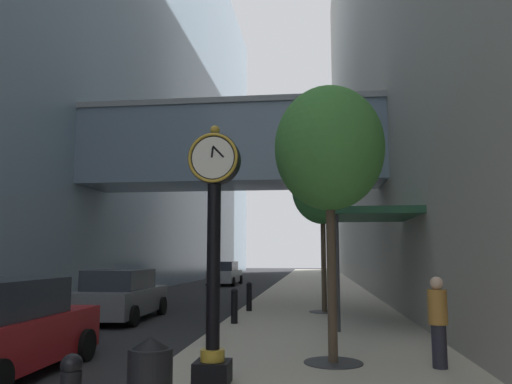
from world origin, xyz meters
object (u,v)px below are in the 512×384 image
object	(u,v)px
bollard_fifth	(249,296)
car_grey_far	(121,295)
bollard_fourth	(234,305)
car_silver_mid	(225,274)
street_tree_mid_near	(322,190)
street_clock	(214,238)
trash_bin	(150,382)
pedestrian_walking	(438,320)
street_tree_near	(329,150)
bollard_third	(211,319)

from	to	relation	value
bollard_fifth	car_grey_far	xyz separation A→B (m)	(-4.05, -1.98, 0.13)
bollard_fourth	car_grey_far	xyz separation A→B (m)	(-4.05, 1.35, 0.13)
bollard_fourth	car_grey_far	size ratio (longest dim) A/B	0.23
car_silver_mid	street_tree_mid_near	bearing A→B (deg)	-69.09
street_clock	trash_bin	xyz separation A→B (m)	(-0.30, -2.12, -1.73)
car_silver_mid	car_grey_far	bearing A→B (deg)	-89.77
bollard_fifth	car_silver_mid	distance (m)	18.27
bollard_fifth	pedestrian_walking	bearing A→B (deg)	-62.17
street_clock	street_tree_near	world-z (taller)	street_tree_near
street_clock	street_tree_mid_near	xyz separation A→B (m)	(1.93, 10.13, 2.10)
street_clock	street_tree_near	xyz separation A→B (m)	(1.93, 1.76, 1.79)
street_tree_near	trash_bin	xyz separation A→B (m)	(-2.23, -3.88, -3.52)
pedestrian_walking	car_silver_mid	world-z (taller)	pedestrian_walking
bollard_third	car_silver_mid	size ratio (longest dim) A/B	0.22
bollard_fifth	street_tree_mid_near	size ratio (longest dim) A/B	0.18
bollard_third	pedestrian_walking	distance (m)	5.01
street_tree_mid_near	car_grey_far	bearing A→B (deg)	-164.35
street_clock	car_grey_far	world-z (taller)	street_clock
car_grey_far	pedestrian_walking	bearing A→B (deg)	-37.78
bollard_fifth	street_tree_mid_near	bearing A→B (deg)	-1.88
street_clock	trash_bin	bearing A→B (deg)	-97.94
trash_bin	car_silver_mid	bearing A→B (deg)	98.69
street_clock	trash_bin	world-z (taller)	street_clock
street_clock	bollard_fifth	distance (m)	10.39
bollard_fourth	car_silver_mid	bearing A→B (deg)	101.07
bollard_third	street_clock	bearing A→B (deg)	-77.80
bollard_fifth	trash_bin	xyz separation A→B (m)	(0.48, -12.34, -0.00)
bollard_third	car_silver_mid	xyz separation A→B (m)	(-4.13, 24.45, 0.14)
street_clock	car_grey_far	distance (m)	9.68
street_clock	car_grey_far	bearing A→B (deg)	120.34
bollard_fourth	street_tree_near	size ratio (longest dim) A/B	0.19
pedestrian_walking	car_silver_mid	xyz separation A→B (m)	(-8.71, 26.46, -0.17)
bollard_third	street_tree_near	size ratio (longest dim) A/B	0.19
street_clock	bollard_third	distance (m)	4.03
street_clock	pedestrian_walking	xyz separation A→B (m)	(3.81, 1.55, -1.42)
bollard_fourth	bollard_fifth	size ratio (longest dim) A/B	1.00
bollard_third	street_tree_mid_near	distance (m)	8.06
pedestrian_walking	car_silver_mid	size ratio (longest dim) A/B	0.34
street_clock	car_silver_mid	bearing A→B (deg)	99.92
street_tree_near	car_silver_mid	world-z (taller)	street_tree_near
bollard_third	bollard_fifth	distance (m)	6.65
street_clock	pedestrian_walking	world-z (taller)	street_clock
street_tree_near	pedestrian_walking	size ratio (longest dim) A/B	3.31
car_silver_mid	car_grey_far	xyz separation A→B (m)	(0.08, -19.78, -0.01)
trash_bin	car_grey_far	world-z (taller)	car_grey_far
pedestrian_walking	bollard_third	bearing A→B (deg)	156.25
pedestrian_walking	car_grey_far	xyz separation A→B (m)	(-8.63, 6.69, -0.18)
car_grey_far	bollard_fifth	bearing A→B (deg)	26.06
car_grey_far	street_clock	bearing A→B (deg)	-59.66
trash_bin	bollard_third	bearing A→B (deg)	94.78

